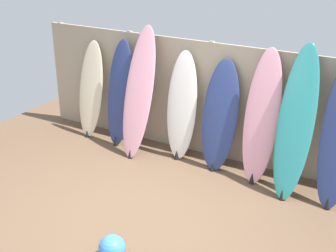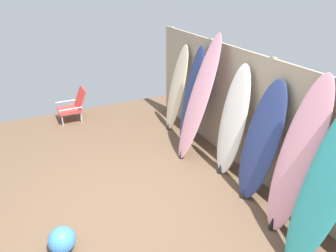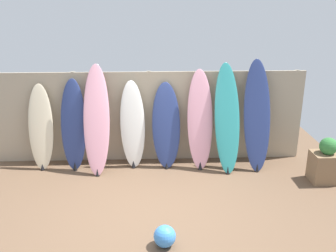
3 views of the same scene
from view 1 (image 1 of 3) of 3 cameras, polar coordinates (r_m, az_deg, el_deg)
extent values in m
plane|color=brown|center=(6.02, -3.55, -10.76)|extent=(7.68, 7.68, 0.00)
cube|color=tan|center=(7.18, 4.96, 3.15)|extent=(6.08, 0.04, 1.80)
cylinder|color=gray|center=(8.73, -12.42, 6.40)|extent=(0.10, 0.10, 1.80)
cylinder|color=gray|center=(7.87, -4.48, 5.03)|extent=(0.10, 0.10, 1.80)
cylinder|color=gray|center=(7.21, 5.10, 3.25)|extent=(0.10, 0.10, 1.80)
cylinder|color=gray|center=(6.79, 16.19, 1.07)|extent=(0.10, 0.10, 1.80)
ellipsoid|color=beige|center=(8.02, -9.38, 4.43)|extent=(0.48, 0.45, 1.62)
cone|color=black|center=(8.16, -9.83, -0.88)|extent=(0.08, 0.08, 0.11)
ellipsoid|color=navy|center=(7.60, -5.91, 3.98)|extent=(0.49, 0.43, 1.72)
cone|color=black|center=(7.76, -6.41, -1.77)|extent=(0.08, 0.08, 0.16)
ellipsoid|color=pink|center=(7.20, -3.57, 4.09)|extent=(0.48, 0.69, 1.99)
cone|color=black|center=(7.34, -4.63, -3.36)|extent=(0.08, 0.08, 0.13)
ellipsoid|color=white|center=(7.10, 1.70, 2.46)|extent=(0.51, 0.43, 1.67)
cone|color=black|center=(7.28, 1.05, -3.50)|extent=(0.08, 0.08, 0.14)
ellipsoid|color=navy|center=(6.84, 6.36, 1.28)|extent=(0.56, 0.50, 1.63)
cone|color=black|center=(6.99, 5.43, -4.96)|extent=(0.08, 0.08, 0.11)
ellipsoid|color=pink|center=(6.54, 11.37, 1.07)|extent=(0.50, 0.54, 1.88)
cone|color=black|center=(6.72, 10.18, -6.26)|extent=(0.08, 0.08, 0.16)
ellipsoid|color=teal|center=(6.31, 15.34, 0.40)|extent=(0.50, 0.76, 2.00)
cone|color=black|center=(6.44, 13.73, -8.09)|extent=(0.08, 0.08, 0.14)
cone|color=black|center=(6.41, 18.87, -8.89)|extent=(0.08, 0.08, 0.15)
sphere|color=#3F8CE5|center=(5.27, -6.83, -14.56)|extent=(0.30, 0.30, 0.30)
camera|label=2|loc=(3.21, 35.90, 8.47)|focal=35.00mm
camera|label=3|loc=(2.84, -78.15, -0.02)|focal=40.00mm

